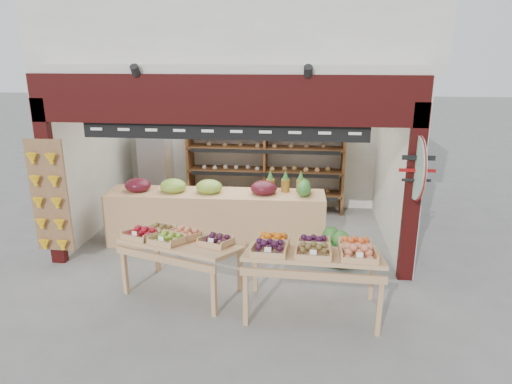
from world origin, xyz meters
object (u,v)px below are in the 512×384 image
(cardboard_stack, at_px, (151,219))
(display_table_left, at_px, (176,240))
(mid_counter, at_px, (215,216))
(watermelon_pile, at_px, (337,250))
(refrigerator, at_px, (157,169))
(display_table_right, at_px, (313,251))
(back_shelving, at_px, (265,155))

(cardboard_stack, distance_m, display_table_left, 2.44)
(mid_counter, height_order, display_table_left, mid_counter)
(display_table_left, xyz_separation_m, watermelon_pile, (2.34, 1.18, -0.57))
(refrigerator, height_order, cardboard_stack, refrigerator)
(display_table_right, bearing_deg, refrigerator, 129.84)
(watermelon_pile, bearing_deg, display_table_left, -153.14)
(back_shelving, bearing_deg, display_table_right, -76.53)
(mid_counter, bearing_deg, refrigerator, 130.88)
(refrigerator, relative_size, watermelon_pile, 2.48)
(back_shelving, bearing_deg, display_table_left, -104.24)
(cardboard_stack, distance_m, display_table_right, 3.96)
(refrigerator, relative_size, display_table_left, 0.99)
(refrigerator, relative_size, mid_counter, 0.45)
(cardboard_stack, bearing_deg, display_table_left, -62.41)
(watermelon_pile, bearing_deg, refrigerator, 147.21)
(back_shelving, xyz_separation_m, display_table_right, (0.97, -4.06, -0.33))
(watermelon_pile, bearing_deg, cardboard_stack, 164.90)
(refrigerator, height_order, watermelon_pile, refrigerator)
(refrigerator, bearing_deg, display_table_right, -61.37)
(display_table_right, bearing_deg, mid_counter, 128.88)
(cardboard_stack, xyz_separation_m, watermelon_pile, (3.44, -0.93, -0.05))
(mid_counter, bearing_deg, watermelon_pile, -13.96)
(cardboard_stack, bearing_deg, back_shelving, 37.52)
(mid_counter, xyz_separation_m, display_table_left, (-0.21, -1.71, 0.25))
(display_table_left, distance_m, watermelon_pile, 2.68)
(back_shelving, distance_m, display_table_left, 3.81)
(cardboard_stack, xyz_separation_m, mid_counter, (1.32, -0.40, 0.27))
(display_table_right, relative_size, watermelon_pile, 2.54)
(refrigerator, height_order, display_table_right, refrigerator)
(mid_counter, relative_size, display_table_left, 2.19)
(refrigerator, distance_m, mid_counter, 2.54)
(display_table_left, relative_size, watermelon_pile, 2.51)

